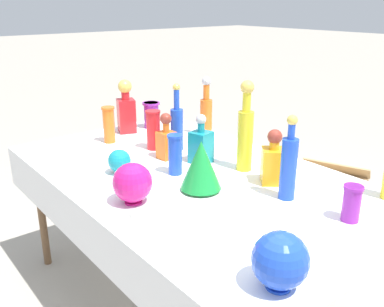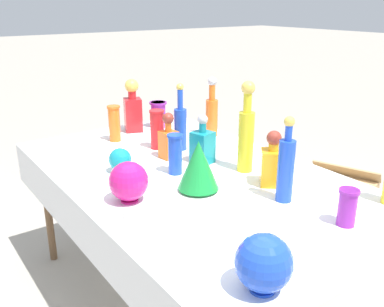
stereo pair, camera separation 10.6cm
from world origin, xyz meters
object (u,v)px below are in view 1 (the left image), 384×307
(square_decanter_0, at_px, (273,161))
(square_decanter_3, at_px, (166,140))
(tall_bottle_1, at_px, (206,112))
(tall_bottle_0, at_px, (289,165))
(round_bowl_1, at_px, (280,260))
(round_bowl_0, at_px, (119,161))
(cardboard_box_behind_left, at_px, (323,199))
(slender_vase_3, at_px, (352,202))
(slender_vase_1, at_px, (175,153))
(square_decanter_1, at_px, (201,144))
(square_decanter_2, at_px, (126,109))
(slender_vase_0, at_px, (153,129))
(fluted_vase_0, at_px, (201,165))
(round_bowl_2, at_px, (132,183))
(slender_vase_2, at_px, (109,124))
(tall_bottle_4, at_px, (177,125))
(tall_bottle_3, at_px, (245,132))
(slender_vase_4, at_px, (151,114))

(square_decanter_0, xyz_separation_m, square_decanter_3, (-0.56, -0.19, -0.00))
(tall_bottle_1, bearing_deg, tall_bottle_0, -19.48)
(tall_bottle_1, height_order, round_bowl_1, tall_bottle_1)
(round_bowl_0, bearing_deg, cardboard_box_behind_left, 86.56)
(slender_vase_3, bearing_deg, slender_vase_1, -163.12)
(slender_vase_1, bearing_deg, tall_bottle_0, 21.90)
(tall_bottle_1, relative_size, square_decanter_1, 1.42)
(square_decanter_2, height_order, slender_vase_3, square_decanter_2)
(tall_bottle_1, bearing_deg, cardboard_box_behind_left, 70.59)
(square_decanter_1, distance_m, round_bowl_0, 0.42)
(slender_vase_0, distance_m, fluted_vase_0, 0.61)
(square_decanter_3, height_order, cardboard_box_behind_left, square_decanter_3)
(square_decanter_1, height_order, square_decanter_2, square_decanter_2)
(square_decanter_2, bearing_deg, round_bowl_2, -29.12)
(slender_vase_2, distance_m, round_bowl_0, 0.50)
(tall_bottle_0, xyz_separation_m, slender_vase_2, (-1.14, -0.21, -0.04))
(slender_vase_3, relative_size, fluted_vase_0, 0.63)
(square_decanter_3, relative_size, slender_vase_2, 1.15)
(slender_vase_1, height_order, round_bowl_2, slender_vase_1)
(square_decanter_1, bearing_deg, round_bowl_1, -27.27)
(round_bowl_2, bearing_deg, round_bowl_0, 159.62)
(slender_vase_2, bearing_deg, tall_bottle_4, 33.28)
(tall_bottle_1, xyz_separation_m, slender_vase_3, (1.17, -0.28, -0.07))
(tall_bottle_3, xyz_separation_m, round_bowl_0, (-0.34, -0.50, -0.13))
(round_bowl_2, bearing_deg, slender_vase_0, 139.00)
(slender_vase_1, bearing_deg, square_decanter_1, 101.87)
(tall_bottle_0, xyz_separation_m, tall_bottle_3, (-0.34, 0.09, 0.04))
(square_decanter_1, height_order, round_bowl_1, square_decanter_1)
(tall_bottle_1, relative_size, round_bowl_1, 2.06)
(slender_vase_2, xyz_separation_m, round_bowl_0, (0.46, -0.19, -0.05))
(tall_bottle_1, height_order, slender_vase_3, tall_bottle_1)
(tall_bottle_0, bearing_deg, slender_vase_4, 173.22)
(tall_bottle_0, distance_m, round_bowl_1, 0.62)
(slender_vase_3, bearing_deg, tall_bottle_1, 166.44)
(slender_vase_3, distance_m, slender_vase_4, 1.52)
(slender_vase_3, bearing_deg, slender_vase_2, -170.06)
(tall_bottle_1, height_order, slender_vase_4, tall_bottle_1)
(tall_bottle_3, xyz_separation_m, square_decanter_0, (0.20, -0.02, -0.09))
(slender_vase_4, relative_size, cardboard_box_behind_left, 0.26)
(square_decanter_3, distance_m, slender_vase_2, 0.44)
(square_decanter_3, relative_size, slender_vase_1, 1.25)
(tall_bottle_1, bearing_deg, square_decanter_0, -17.78)
(tall_bottle_0, relative_size, square_decanter_1, 1.41)
(tall_bottle_3, xyz_separation_m, round_bowl_1, (0.72, -0.58, -0.10))
(round_bowl_1, bearing_deg, square_decanter_0, 132.73)
(slender_vase_3, relative_size, round_bowl_2, 0.83)
(square_decanter_0, xyz_separation_m, slender_vase_3, (0.42, -0.04, -0.03))
(tall_bottle_4, bearing_deg, tall_bottle_0, -1.16)
(tall_bottle_1, bearing_deg, slender_vase_3, -13.56)
(square_decanter_0, height_order, round_bowl_0, square_decanter_0)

